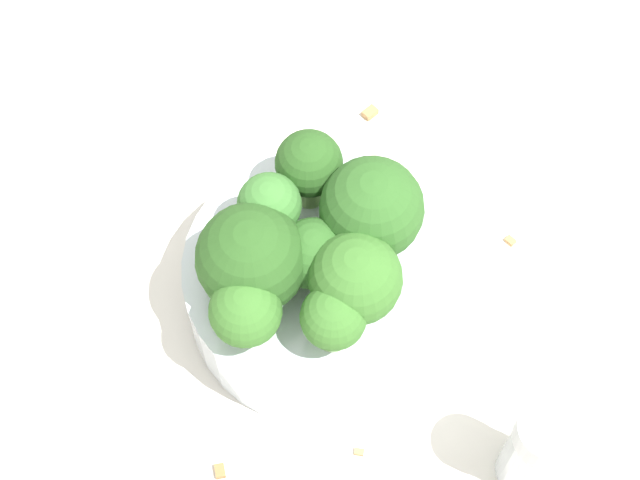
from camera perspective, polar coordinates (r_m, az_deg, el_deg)
name	(u,v)px	position (r m, az deg, el deg)	size (l,w,h in m)	color
ground_plane	(320,303)	(0.64, 0.00, -3.36)	(3.00, 3.00, 0.00)	silver
bowl	(320,285)	(0.61, 0.00, -2.41)	(0.15, 0.15, 0.05)	silver
broccoli_floret_0	(251,259)	(0.56, -3.67, -1.01)	(0.06, 0.06, 0.06)	#84AD66
broccoli_floret_1	(307,251)	(0.57, -0.68, -0.60)	(0.04, 0.04, 0.04)	#84AD66
broccoli_floret_2	(246,312)	(0.55, -3.99, -3.85)	(0.04, 0.04, 0.05)	#84AD66
broccoli_floret_3	(355,280)	(0.55, 1.90, -2.13)	(0.05, 0.05, 0.06)	#7A9E5B
broccoli_floret_4	(269,208)	(0.57, -2.76, 1.74)	(0.03, 0.03, 0.05)	#8EB770
broccoli_floret_5	(372,209)	(0.57, 2.78, 1.67)	(0.06, 0.06, 0.06)	#8EB770
broccoli_floret_6	(309,166)	(0.58, -0.59, 3.96)	(0.04, 0.04, 0.05)	#7A9E5B
broccoli_floret_7	(333,319)	(0.55, 0.71, -4.23)	(0.03, 0.03, 0.05)	#8EB770
pepper_shaker	(536,450)	(0.58, 11.43, -10.91)	(0.03, 0.03, 0.08)	#B2B7BC
almond_crumb_0	(359,451)	(0.60, 2.11, -11.20)	(0.01, 0.00, 0.01)	#AD7F4C
almond_crumb_1	(511,240)	(0.66, 10.13, 0.02)	(0.01, 0.00, 0.01)	#AD7F4C
almond_crumb_2	(220,470)	(0.60, -5.37, -12.12)	(0.01, 0.01, 0.01)	olive
almond_crumb_3	(370,111)	(0.70, 2.69, 6.91)	(0.01, 0.01, 0.01)	#AD7F4C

